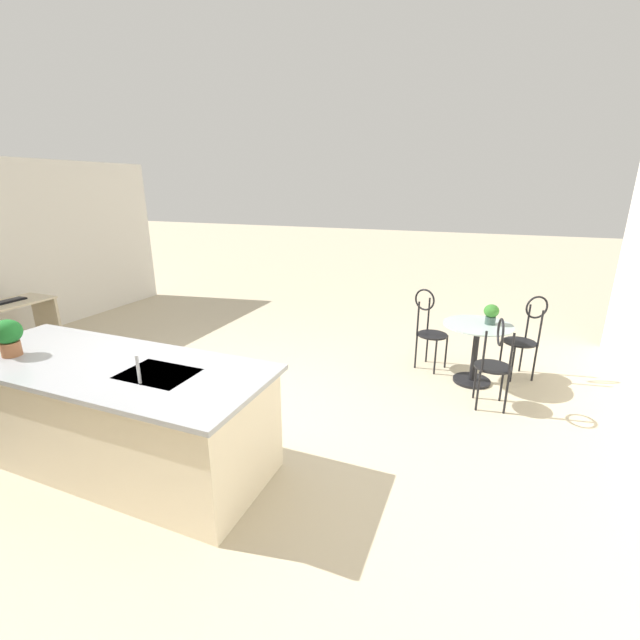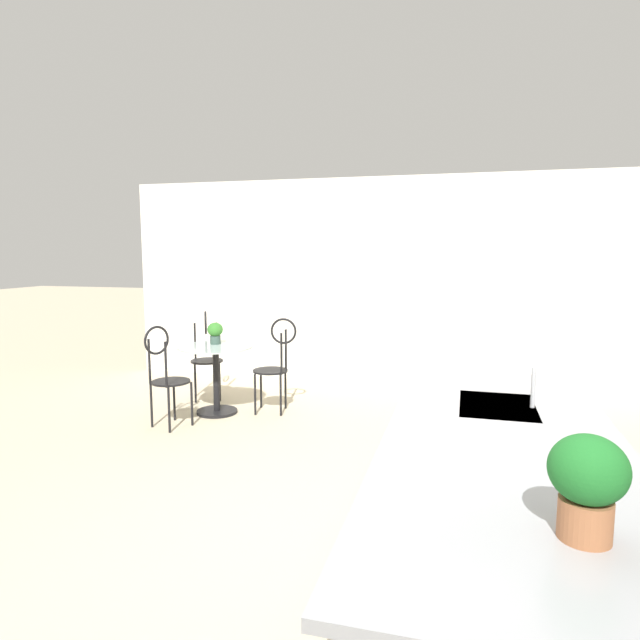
{
  "view_description": "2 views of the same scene",
  "coord_description": "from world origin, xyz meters",
  "px_view_note": "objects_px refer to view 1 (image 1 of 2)",
  "views": [
    {
      "loc": [
        -2.5,
        3.12,
        2.29
      ],
      "look_at": [
        -1.22,
        -0.06,
        1.2
      ],
      "focal_mm": 23.65,
      "sensor_mm": 36.0,
      "label": 1
    },
    {
      "loc": [
        2.81,
        0.66,
        1.76
      ],
      "look_at": [
        -1.36,
        -0.46,
        1.21
      ],
      "focal_mm": 30.56,
      "sensor_mm": 36.0,
      "label": 2
    }
  ],
  "objects_px": {
    "bistro_table": "(475,348)",
    "chair_by_island": "(429,326)",
    "writing_desk": "(6,320)",
    "chair_near_window": "(526,333)",
    "chair_toward_desk": "(495,359)",
    "potted_plant_counter_far": "(8,335)",
    "potted_plant_on_table": "(491,313)",
    "keyboard": "(8,301)"
  },
  "relations": [
    {
      "from": "bistro_table",
      "to": "chair_by_island",
      "type": "relative_size",
      "value": 0.77
    },
    {
      "from": "writing_desk",
      "to": "chair_near_window",
      "type": "bearing_deg",
      "value": -164.23
    },
    {
      "from": "chair_toward_desk",
      "to": "potted_plant_counter_far",
      "type": "relative_size",
      "value": 3.3
    },
    {
      "from": "chair_near_window",
      "to": "chair_toward_desk",
      "type": "height_order",
      "value": "same"
    },
    {
      "from": "bistro_table",
      "to": "chair_near_window",
      "type": "bearing_deg",
      "value": -144.71
    },
    {
      "from": "chair_near_window",
      "to": "potted_plant_counter_far",
      "type": "relative_size",
      "value": 3.3
    },
    {
      "from": "chair_near_window",
      "to": "chair_by_island",
      "type": "relative_size",
      "value": 1.0
    },
    {
      "from": "bistro_table",
      "to": "chair_near_window",
      "type": "distance_m",
      "value": 0.68
    },
    {
      "from": "chair_by_island",
      "to": "potted_plant_counter_far",
      "type": "bearing_deg",
      "value": 46.54
    },
    {
      "from": "bistro_table",
      "to": "chair_by_island",
      "type": "bearing_deg",
      "value": -23.61
    },
    {
      "from": "writing_desk",
      "to": "potted_plant_on_table",
      "type": "height_order",
      "value": "potted_plant_on_table"
    },
    {
      "from": "chair_by_island",
      "to": "chair_toward_desk",
      "type": "relative_size",
      "value": 1.0
    },
    {
      "from": "chair_near_window",
      "to": "keyboard",
      "type": "distance_m",
      "value": 6.93
    },
    {
      "from": "potted_plant_on_table",
      "to": "potted_plant_counter_far",
      "type": "distance_m",
      "value": 4.82
    },
    {
      "from": "chair_by_island",
      "to": "keyboard",
      "type": "relative_size",
      "value": 2.37
    },
    {
      "from": "chair_by_island",
      "to": "potted_plant_counter_far",
      "type": "height_order",
      "value": "potted_plant_counter_far"
    },
    {
      "from": "chair_by_island",
      "to": "keyboard",
      "type": "distance_m",
      "value": 5.8
    },
    {
      "from": "writing_desk",
      "to": "potted_plant_on_table",
      "type": "distance_m",
      "value": 6.45
    },
    {
      "from": "writing_desk",
      "to": "chair_toward_desk",
      "type": "bearing_deg",
      "value": -172.02
    },
    {
      "from": "bistro_table",
      "to": "chair_toward_desk",
      "type": "relative_size",
      "value": 0.77
    },
    {
      "from": "chair_near_window",
      "to": "writing_desk",
      "type": "relative_size",
      "value": 0.87
    },
    {
      "from": "chair_near_window",
      "to": "keyboard",
      "type": "xyz_separation_m",
      "value": [
        6.7,
        1.79,
        0.18
      ]
    },
    {
      "from": "writing_desk",
      "to": "potted_plant_counter_far",
      "type": "relative_size",
      "value": 3.81
    },
    {
      "from": "chair_near_window",
      "to": "keyboard",
      "type": "relative_size",
      "value": 2.37
    },
    {
      "from": "chair_by_island",
      "to": "chair_near_window",
      "type": "bearing_deg",
      "value": -173.4
    },
    {
      "from": "writing_desk",
      "to": "keyboard",
      "type": "height_order",
      "value": "keyboard"
    },
    {
      "from": "chair_by_island",
      "to": "chair_toward_desk",
      "type": "height_order",
      "value": "same"
    },
    {
      "from": "chair_toward_desk",
      "to": "potted_plant_on_table",
      "type": "distance_m",
      "value": 0.74
    },
    {
      "from": "potted_plant_on_table",
      "to": "potted_plant_counter_far",
      "type": "relative_size",
      "value": 0.76
    },
    {
      "from": "chair_toward_desk",
      "to": "keyboard",
      "type": "bearing_deg",
      "value": 7.07
    },
    {
      "from": "chair_by_island",
      "to": "keyboard",
      "type": "height_order",
      "value": "chair_by_island"
    },
    {
      "from": "chair_near_window",
      "to": "writing_desk",
      "type": "distance_m",
      "value": 6.94
    },
    {
      "from": "potted_plant_on_table",
      "to": "potted_plant_counter_far",
      "type": "xyz_separation_m",
      "value": [
        3.75,
        3.01,
        0.22
      ]
    },
    {
      "from": "potted_plant_on_table",
      "to": "chair_toward_desk",
      "type": "bearing_deg",
      "value": 96.81
    },
    {
      "from": "chair_by_island",
      "to": "chair_toward_desk",
      "type": "bearing_deg",
      "value": 132.52
    },
    {
      "from": "chair_by_island",
      "to": "potted_plant_on_table",
      "type": "distance_m",
      "value": 0.8
    },
    {
      "from": "chair_near_window",
      "to": "keyboard",
      "type": "height_order",
      "value": "chair_near_window"
    },
    {
      "from": "bistro_table",
      "to": "chair_toward_desk",
      "type": "height_order",
      "value": "chair_toward_desk"
    },
    {
      "from": "potted_plant_counter_far",
      "to": "chair_near_window",
      "type": "bearing_deg",
      "value": -141.36
    },
    {
      "from": "bistro_table",
      "to": "chair_near_window",
      "type": "height_order",
      "value": "chair_near_window"
    },
    {
      "from": "chair_toward_desk",
      "to": "potted_plant_on_table",
      "type": "relative_size",
      "value": 4.36
    },
    {
      "from": "potted_plant_on_table",
      "to": "potted_plant_counter_far",
      "type": "height_order",
      "value": "potted_plant_counter_far"
    }
  ]
}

